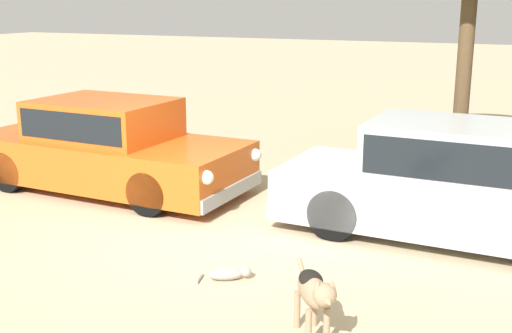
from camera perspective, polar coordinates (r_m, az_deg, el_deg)
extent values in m
plane|color=tan|center=(8.75, -4.56, -5.56)|extent=(80.00, 80.00, 0.00)
cube|color=#D15619|center=(10.72, -12.76, 0.62)|extent=(4.57, 1.99, 0.69)
cube|color=#D15619|center=(10.61, -13.15, 4.06)|extent=(2.13, 1.65, 0.61)
cube|color=black|center=(10.61, -13.15, 4.12)|extent=(1.96, 1.67, 0.43)
cube|color=#999BA0|center=(9.56, -2.21, -2.14)|extent=(0.18, 1.80, 0.20)
cube|color=#999BA0|center=(12.27, -20.85, 0.64)|extent=(0.18, 1.80, 0.20)
sphere|color=silver|center=(10.08, -0.08, 1.03)|extent=(0.20, 0.20, 0.20)
sphere|color=silver|center=(8.83, -4.34, -0.96)|extent=(0.20, 0.20, 0.20)
cube|color=red|center=(12.73, -18.41, 3.19)|extent=(0.05, 0.18, 0.18)
cylinder|color=black|center=(10.65, -4.28, -0.08)|extent=(0.66, 0.22, 0.65)
cylinder|color=black|center=(9.34, -9.37, -2.33)|extent=(0.66, 0.22, 0.65)
cylinder|color=black|center=(12.22, -15.27, 1.34)|extent=(0.66, 0.22, 0.65)
cylinder|color=black|center=(11.09, -20.81, -0.41)|extent=(0.66, 0.22, 0.65)
cube|color=#B2B5BA|center=(8.73, 16.74, -2.86)|extent=(4.45, 1.86, 0.67)
cube|color=#B2B5BA|center=(8.57, 16.77, 1.46)|extent=(2.07, 1.55, 0.68)
cube|color=black|center=(8.57, 16.78, 1.53)|extent=(1.91, 1.57, 0.47)
cube|color=#999BA0|center=(9.36, 3.39, -2.52)|extent=(0.17, 1.70, 0.20)
cube|color=red|center=(9.93, 5.09, 0.76)|extent=(0.05, 0.18, 0.18)
cube|color=red|center=(8.59, 1.51, -1.35)|extent=(0.05, 0.18, 0.18)
cylinder|color=black|center=(9.76, 9.81, -1.54)|extent=(0.68, 0.22, 0.67)
cylinder|color=black|center=(8.36, 6.81, -4.15)|extent=(0.68, 0.22, 0.67)
cylinder|color=#997F60|center=(5.95, 6.18, -13.76)|extent=(0.06, 0.06, 0.37)
cylinder|color=#997F60|center=(5.91, 4.60, -13.95)|extent=(0.06, 0.06, 0.37)
cylinder|color=#997F60|center=(6.27, 5.11, -12.17)|extent=(0.06, 0.06, 0.37)
cylinder|color=#997F60|center=(6.23, 3.61, -12.33)|extent=(0.06, 0.06, 0.37)
ellipsoid|color=#997F60|center=(5.97, 4.92, -10.65)|extent=(0.52, 0.60, 0.28)
ellipsoid|color=black|center=(5.97, 4.82, -9.81)|extent=(0.36, 0.38, 0.15)
sphere|color=#997F60|center=(5.60, 6.01, -11.09)|extent=(0.21, 0.21, 0.21)
cone|color=#997F60|center=(5.51, 6.35, -11.71)|extent=(0.16, 0.16, 0.11)
cone|color=#997F60|center=(5.58, 6.66, -10.15)|extent=(0.10, 0.10, 0.09)
cone|color=#997F60|center=(5.54, 5.41, -10.28)|extent=(0.10, 0.10, 0.09)
cylinder|color=#997F60|center=(6.26, 3.99, -8.80)|extent=(0.16, 0.19, 0.14)
ellipsoid|color=gray|center=(7.23, -2.66, -9.40)|extent=(0.40, 0.31, 0.13)
sphere|color=gray|center=(7.24, -0.87, -9.17)|extent=(0.12, 0.12, 0.12)
cone|color=gray|center=(7.25, -0.89, -8.74)|extent=(0.06, 0.06, 0.05)
cone|color=gray|center=(7.19, -0.85, -8.93)|extent=(0.06, 0.06, 0.05)
cylinder|color=gray|center=(7.27, -4.98, -9.70)|extent=(0.09, 0.22, 0.04)
cylinder|color=brown|center=(10.78, 17.61, 6.75)|extent=(0.24, 0.24, 3.34)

